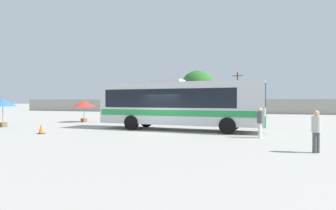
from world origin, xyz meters
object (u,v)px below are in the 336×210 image
coach_bus_silver_green (178,103)px  vendor_umbrella_secondary_red (84,104)px  passenger_waiting_on_apron (316,129)px  roadside_tree_midleft (198,84)px  traffic_cone_on_apron (41,129)px  parked_car_second_red (174,108)px  utility_pole_near (237,91)px  vendor_umbrella_near_gate_blue (3,103)px  parked_car_leftmost_red (139,109)px  roadside_tree_left (162,91)px  attendant_by_bus_door (260,121)px

coach_bus_silver_green → vendor_umbrella_secondary_red: 11.38m
passenger_waiting_on_apron → roadside_tree_midleft: bearing=108.8°
coach_bus_silver_green → traffic_cone_on_apron: 9.10m
parked_car_second_red → utility_pole_near: 11.79m
vendor_umbrella_near_gate_blue → parked_car_second_red: (6.09, 26.50, -1.08)m
parked_car_leftmost_red → roadside_tree_midleft: roadside_tree_midleft is taller
coach_bus_silver_green → vendor_umbrella_near_gate_blue: coach_bus_silver_green is taller
coach_bus_silver_green → vendor_umbrella_secondary_red: (-10.65, 3.99, -0.19)m
coach_bus_silver_green → parked_car_leftmost_red: size_ratio=2.84×
parked_car_second_red → roadside_tree_midleft: (2.62, 6.49, 4.37)m
traffic_cone_on_apron → roadside_tree_left: bearing=98.2°
roadside_tree_left → passenger_waiting_on_apron: bearing=-62.7°
attendant_by_bus_door → utility_pole_near: utility_pole_near is taller
vendor_umbrella_near_gate_blue → utility_pole_near: (15.84, 32.47, 1.82)m
passenger_waiting_on_apron → roadside_tree_left: size_ratio=0.29×
utility_pole_near → vendor_umbrella_secondary_red: bearing=-115.9°
coach_bus_silver_green → parked_car_second_red: (-7.65, 24.24, -1.11)m
roadside_tree_left → parked_car_second_red: bearing=-60.1°
passenger_waiting_on_apron → utility_pole_near: (-5.52, 36.71, 2.74)m
vendor_umbrella_near_gate_blue → coach_bus_silver_green: bearing=9.4°
utility_pole_near → traffic_cone_on_apron: bearing=-105.3°
roadside_tree_midleft → roadside_tree_left: bearing=160.4°
parked_car_leftmost_red → roadside_tree_left: size_ratio=0.70×
passenger_waiting_on_apron → vendor_umbrella_secondary_red: (-18.28, 10.49, 0.77)m
utility_pole_near → roadside_tree_left: size_ratio=1.20×
vendor_umbrella_secondary_red → utility_pole_near: (12.75, 26.22, 1.97)m
parked_car_leftmost_red → parked_car_second_red: (5.92, 0.92, 0.04)m
attendant_by_bus_door → vendor_umbrella_secondary_red: 17.49m
vendor_umbrella_near_gate_blue → roadside_tree_midleft: 34.29m
passenger_waiting_on_apron → roadside_tree_left: 45.21m
attendant_by_bus_door → traffic_cone_on_apron: size_ratio=2.64×
attendant_by_bus_door → vendor_umbrella_secondary_red: bearing=158.0°
passenger_waiting_on_apron → utility_pole_near: bearing=98.6°
passenger_waiting_on_apron → roadside_tree_midleft: roadside_tree_midleft is taller
vendor_umbrella_near_gate_blue → traffic_cone_on_apron: vendor_umbrella_near_gate_blue is taller
passenger_waiting_on_apron → vendor_umbrella_secondary_red: size_ratio=0.77×
roadside_tree_left → roadside_tree_midleft: 8.55m
coach_bus_silver_green → roadside_tree_left: bearing=111.2°
roadside_tree_midleft → coach_bus_silver_green: bearing=-80.7°
passenger_waiting_on_apron → parked_car_leftmost_red: bearing=125.4°
utility_pole_near → roadside_tree_left: utility_pole_near is taller
coach_bus_silver_green → vendor_umbrella_near_gate_blue: size_ratio=5.27×
coach_bus_silver_green → parked_car_second_red: coach_bus_silver_green is taller
traffic_cone_on_apron → attendant_by_bus_door: bearing=10.1°
vendor_umbrella_near_gate_blue → traffic_cone_on_apron: size_ratio=3.46×
coach_bus_silver_green → attendant_by_bus_door: coach_bus_silver_green is taller
utility_pole_near → parked_car_leftmost_red: bearing=-156.3°
vendor_umbrella_secondary_red → traffic_cone_on_apron: size_ratio=3.43×
coach_bus_silver_green → utility_pole_near: bearing=86.0°
coach_bus_silver_green → parked_car_leftmost_red: bearing=120.2°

